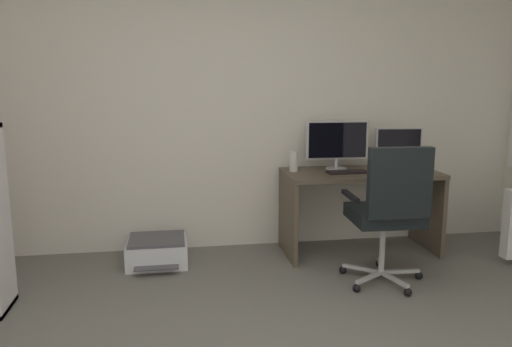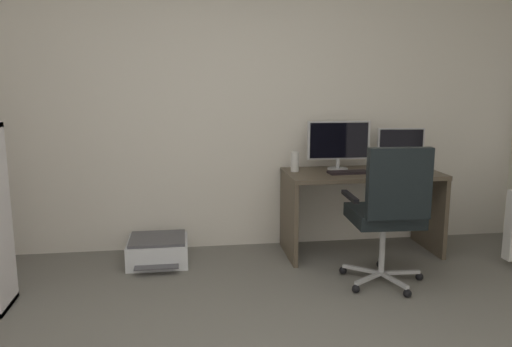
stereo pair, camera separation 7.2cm
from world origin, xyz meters
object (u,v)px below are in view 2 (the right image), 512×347
(keyboard, at_px, (348,172))
(desktop_speaker, at_px, (295,162))
(desk, at_px, (361,194))
(computer_mouse, at_px, (379,171))
(monitor_main, at_px, (338,142))
(printer, at_px, (158,250))
(monitor_secondary, at_px, (401,144))
(office_chair, at_px, (389,208))

(keyboard, distance_m, desktop_speaker, 0.46)
(desk, distance_m, computer_mouse, 0.26)
(desk, distance_m, monitor_main, 0.49)
(monitor_main, xyz_separation_m, printer, (-1.57, -0.16, -0.86))
(desk, height_order, keyboard, keyboard)
(printer, bearing_deg, monitor_secondary, 4.18)
(monitor_main, xyz_separation_m, keyboard, (0.03, -0.20, -0.23))
(printer, bearing_deg, office_chair, -24.10)
(monitor_main, xyz_separation_m, office_chair, (0.10, -0.90, -0.37))
(monitor_secondary, distance_m, printer, 2.30)
(monitor_secondary, xyz_separation_m, printer, (-2.14, -0.16, -0.83))
(office_chair, relative_size, printer, 2.00)
(desktop_speaker, bearing_deg, office_chair, -59.81)
(desk, distance_m, keyboard, 0.26)
(desk, xyz_separation_m, monitor_secondary, (0.40, 0.14, 0.41))
(desk, bearing_deg, desktop_speaker, 171.06)
(desk, distance_m, office_chair, 0.77)
(keyboard, relative_size, computer_mouse, 3.40)
(keyboard, bearing_deg, desktop_speaker, 156.65)
(desktop_speaker, bearing_deg, monitor_secondary, 2.82)
(desk, bearing_deg, monitor_secondary, 19.17)
(computer_mouse, distance_m, office_chair, 0.72)
(keyboard, bearing_deg, monitor_secondary, 17.36)
(desk, height_order, computer_mouse, computer_mouse)
(keyboard, distance_m, printer, 1.72)
(computer_mouse, xyz_separation_m, printer, (-1.86, 0.07, -0.63))
(monitor_main, height_order, computer_mouse, monitor_main)
(printer, bearing_deg, keyboard, -1.70)
(monitor_main, height_order, office_chair, monitor_main)
(monitor_main, bearing_deg, office_chair, -83.58)
(monitor_secondary, height_order, desktop_speaker, monitor_secondary)
(desk, relative_size, printer, 2.49)
(desktop_speaker, height_order, office_chair, office_chair)
(desktop_speaker, bearing_deg, computer_mouse, -14.26)
(monitor_main, bearing_deg, keyboard, -81.57)
(monitor_main, height_order, printer, monitor_main)
(keyboard, height_order, computer_mouse, computer_mouse)
(desk, bearing_deg, keyboard, -155.54)
(printer, bearing_deg, desk, 0.61)
(computer_mouse, height_order, desktop_speaker, desktop_speaker)
(desktop_speaker, bearing_deg, printer, -174.71)
(keyboard, relative_size, printer, 0.65)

